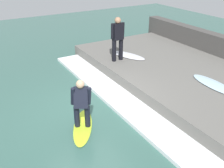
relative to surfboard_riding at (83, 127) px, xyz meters
The scene contains 8 objects.
ground_plane 0.85m from the surfboard_riding, 51.56° to the left, with size 28.00×28.00×0.00m, color #386056.
concrete_ledge 4.35m from the surfboard_riding, ahead, with size 4.40×9.33×0.47m, color #66635E.
wave_foam_crest 1.75m from the surfboard_riding, 22.40° to the left, with size 0.94×8.86×0.11m, color white.
surfboard_riding is the anchor object (origin of this frame).
surfer_riding 0.78m from the surfboard_riding, ahead, with size 0.51×0.52×1.36m.
surfer_waiting_near 4.17m from the surfboard_riding, 44.67° to the left, with size 0.57×0.28×1.68m.
surfboard_waiting_near 4.53m from the surfboard_riding, 40.81° to the left, with size 1.07×1.69×0.06m.
surfboard_spare 4.35m from the surfboard_riding, ahead, with size 0.66×1.76×0.06m.
Camera 1 is at (-2.80, -6.07, 4.20)m, focal length 42.00 mm.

